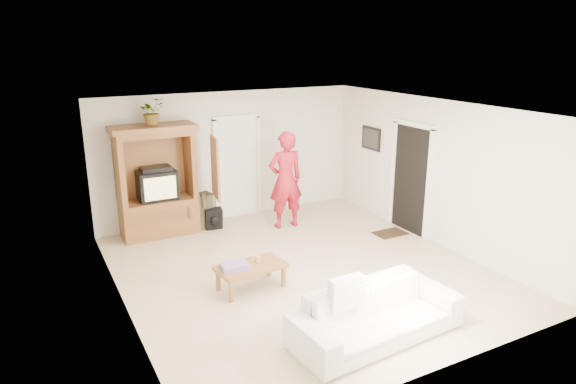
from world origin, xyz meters
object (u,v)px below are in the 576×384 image
(armoire, at_px, (158,188))
(man, at_px, (285,180))
(coffee_table, at_px, (251,268))
(sofa, at_px, (377,314))

(armoire, xyz_separation_m, man, (2.29, -0.75, 0.05))
(armoire, bearing_deg, coffee_table, -78.13)
(sofa, distance_m, coffee_table, 2.11)
(man, xyz_separation_m, coffee_table, (-1.69, -2.11, -0.63))
(man, height_order, coffee_table, man)
(armoire, distance_m, coffee_table, 2.98)
(man, distance_m, coffee_table, 2.77)
(sofa, bearing_deg, armoire, 102.60)
(sofa, relative_size, coffee_table, 2.09)
(man, distance_m, sofa, 4.18)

